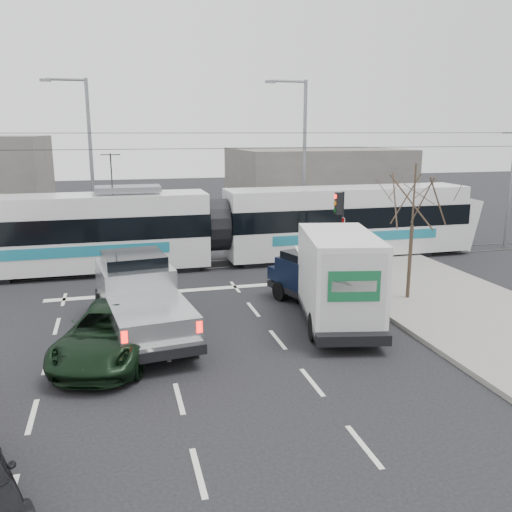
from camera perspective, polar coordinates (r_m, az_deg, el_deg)
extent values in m
plane|color=black|center=(16.51, -3.43, -9.35)|extent=(120.00, 120.00, 0.00)
cube|color=gray|center=(20.14, 22.68, -5.96)|extent=(6.00, 60.00, 0.15)
cube|color=#33302D|center=(25.93, -7.82, -1.11)|extent=(60.00, 1.60, 0.03)
cube|color=slate|center=(41.93, 6.22, 7.75)|extent=(12.00, 10.00, 5.00)
cylinder|color=#47382B|center=(20.97, 15.87, -0.60)|extent=(0.14, 0.14, 2.75)
cylinder|color=#47382B|center=(20.55, 16.30, 6.20)|extent=(0.07, 0.07, 2.25)
cylinder|color=black|center=(23.91, 9.02, 2.41)|extent=(0.12, 0.12, 3.60)
cube|color=black|center=(23.63, 8.69, 5.50)|extent=(0.28, 0.28, 0.95)
cylinder|color=#FF0C07|center=(23.53, 8.38, 6.21)|extent=(0.06, 0.20, 0.20)
cylinder|color=orange|center=(23.57, 8.35, 5.49)|extent=(0.06, 0.20, 0.20)
cylinder|color=#05330C|center=(23.61, 8.33, 4.77)|extent=(0.06, 0.20, 0.20)
cube|color=white|center=(23.68, 9.17, 3.54)|extent=(0.02, 0.30, 0.40)
cylinder|color=slate|center=(30.87, 5.09, 9.65)|extent=(0.20, 0.20, 9.00)
cylinder|color=slate|center=(30.61, 3.42, 17.89)|extent=(2.00, 0.14, 0.14)
cube|color=slate|center=(30.31, 1.53, 17.86)|extent=(0.55, 0.25, 0.14)
cylinder|color=slate|center=(31.06, -16.93, 9.17)|extent=(0.20, 0.20, 9.00)
cylinder|color=slate|center=(31.17, -19.40, 17.12)|extent=(2.00, 0.14, 0.14)
cube|color=slate|center=(31.25, -21.30, 16.88)|extent=(0.55, 0.25, 0.14)
cylinder|color=black|center=(25.18, -8.21, 11.10)|extent=(60.00, 0.03, 0.03)
cylinder|color=black|center=(25.16, -8.26, 12.70)|extent=(60.00, 0.03, 0.03)
cylinder|color=slate|center=(32.73, 25.28, 6.90)|extent=(0.20, 0.20, 7.00)
cube|color=white|center=(25.63, -19.02, 0.38)|extent=(12.35, 2.61, 1.50)
cube|color=black|center=(25.42, -19.21, 2.92)|extent=(12.41, 2.64, 1.02)
cube|color=white|center=(25.29, -19.37, 4.97)|extent=(12.35, 2.51, 0.95)
cube|color=#1B7388|center=(24.30, -19.26, 0.35)|extent=(8.64, 0.04, 0.48)
cube|color=white|center=(27.99, 9.49, 1.93)|extent=(12.35, 2.61, 1.50)
cube|color=black|center=(27.80, 9.57, 4.27)|extent=(12.41, 2.64, 1.02)
cube|color=white|center=(27.68, 9.65, 6.15)|extent=(12.35, 2.51, 0.95)
cube|color=#1B7388|center=(26.78, 10.65, 1.98)|extent=(8.64, 0.04, 0.48)
cylinder|color=black|center=(25.81, -4.16, 3.30)|extent=(0.96, 2.49, 2.48)
cube|color=slate|center=(25.14, -13.35, 6.90)|extent=(2.88, 1.56, 0.24)
cube|color=black|center=(25.88, -8.48, -0.79)|extent=(1.92, 2.20, 0.34)
cube|color=black|center=(26.60, 0.16, -0.27)|extent=(1.92, 2.20, 0.34)
cube|color=black|center=(29.68, 15.34, 0.66)|extent=(1.92, 2.20, 0.34)
cube|color=black|center=(17.39, -11.84, -6.27)|extent=(3.02, 6.72, 0.28)
cube|color=#B1B4B5|center=(18.26, -12.61, -2.80)|extent=(2.51, 2.98, 1.29)
cube|color=black|center=(18.20, -12.77, -0.67)|extent=(2.13, 2.17, 0.62)
cube|color=#B1B4B5|center=(19.82, -13.32, -2.36)|extent=(2.26, 1.42, 0.62)
cube|color=#B1B4B5|center=(15.92, -10.99, -6.35)|extent=(2.54, 3.17, 0.73)
cube|color=silver|center=(14.47, -9.62, -9.57)|extent=(2.07, 0.45, 0.20)
cube|color=#FF0C07|center=(14.29, -13.70, -8.28)|extent=(0.17, 0.11, 0.31)
cube|color=#FF0C07|center=(14.66, -6.00, -7.42)|extent=(0.17, 0.11, 0.31)
cylinder|color=black|center=(19.28, -15.95, -5.10)|extent=(0.42, 0.93, 0.90)
cylinder|color=black|center=(19.57, -9.94, -4.52)|extent=(0.42, 0.93, 0.90)
cylinder|color=black|center=(15.39, -14.23, -9.66)|extent=(0.42, 0.93, 0.90)
cylinder|color=black|center=(15.75, -6.70, -8.80)|extent=(0.42, 0.93, 0.90)
cube|color=black|center=(18.53, 8.23, -5.33)|extent=(3.40, 6.54, 0.31)
cube|color=white|center=(20.56, 7.08, -1.26)|extent=(2.30, 1.89, 1.42)
cube|color=black|center=(20.55, 7.06, 0.27)|extent=(1.92, 1.34, 0.53)
cube|color=silver|center=(17.57, 8.74, -1.90)|extent=(2.98, 4.59, 2.62)
cube|color=silver|center=(15.60, 10.23, -3.87)|extent=(1.85, 0.44, 2.31)
cube|color=#155C33|center=(15.50, 10.30, -3.17)|extent=(1.46, 0.33, 0.89)
cube|color=black|center=(15.87, 10.19, -8.93)|extent=(1.92, 0.62, 0.16)
cylinder|color=black|center=(20.29, 4.56, -3.87)|extent=(0.43, 0.84, 0.80)
cylinder|color=black|center=(20.60, 9.77, -3.76)|extent=(0.43, 0.84, 0.80)
cylinder|color=black|center=(16.77, 6.15, -7.41)|extent=(0.45, 0.93, 0.89)
cylinder|color=black|center=(17.15, 12.42, -7.18)|extent=(0.45, 0.93, 0.89)
cube|color=black|center=(19.85, 6.75, -4.02)|extent=(2.92, 4.79, 0.22)
cube|color=black|center=(20.29, 5.37, -1.76)|extent=(2.12, 2.29, 1.03)
cube|color=black|center=(20.23, 5.25, -0.23)|extent=(1.75, 1.71, 0.49)
cube|color=black|center=(21.19, 3.59, -1.67)|extent=(1.75, 1.24, 0.49)
cube|color=black|center=(19.02, 8.64, -3.70)|extent=(2.16, 2.41, 0.58)
cube|color=silver|center=(18.27, 10.99, -5.30)|extent=(1.51, 0.61, 0.16)
cube|color=#590505|center=(17.76, 9.10, -4.63)|extent=(0.14, 0.11, 0.25)
cube|color=#590505|center=(18.72, 12.50, -3.86)|extent=(0.14, 0.11, 0.25)
cylinder|color=black|center=(20.56, 2.56, -3.73)|extent=(0.45, 0.76, 0.72)
cylinder|color=black|center=(21.43, 5.94, -3.09)|extent=(0.45, 0.76, 0.72)
cylinder|color=black|center=(18.37, 7.67, -5.89)|extent=(0.45, 0.76, 0.72)
cylinder|color=black|center=(19.34, 11.19, -5.06)|extent=(0.45, 0.76, 0.72)
imported|color=black|center=(16.01, -14.99, -7.78)|extent=(3.71, 5.60, 1.43)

